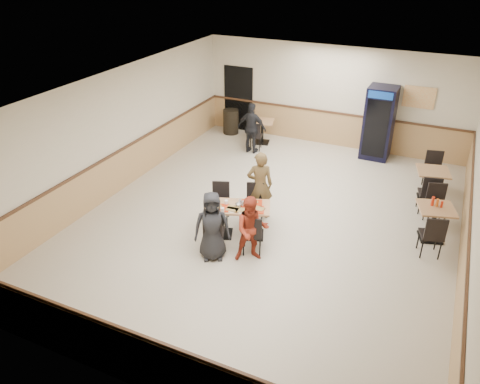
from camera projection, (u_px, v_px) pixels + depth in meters
The scene contains 20 objects.
ground at pixel (269, 220), 10.63m from camera, with size 10.00×10.00×0.00m, color beige.
room_shell at pixel (373, 167), 11.73m from camera, with size 10.00×10.00×10.00m.
main_table at pixel (238, 216), 9.85m from camera, with size 1.50×1.11×0.72m.
main_chairs at pixel (235, 217), 9.87m from camera, with size 1.67×1.90×0.91m.
diner_woman_left at pixel (212, 226), 9.05m from camera, with size 0.71×0.46×1.45m, color black.
diner_woman_right at pixel (252, 229), 9.02m from camera, with size 0.67×0.52×1.38m, color maroon.
diner_man_opposite at pixel (260, 185), 10.39m from camera, with size 0.58×0.38×1.60m, color brown.
lone_diner at pixel (252, 128), 13.68m from camera, with size 0.89×0.37×1.51m, color black.
tabletop_clutter at pixel (238, 206), 9.68m from camera, with size 1.20×0.90×0.12m.
side_table_near at pixel (434, 218), 9.73m from camera, with size 0.89×0.89×0.76m.
side_table_near_chair_south at pixel (431, 234), 9.25m from camera, with size 0.45×0.45×0.96m, color black, non-canonical shape.
side_table_near_chair_north at pixel (436, 206), 10.22m from camera, with size 0.45×0.45×0.96m, color black, non-canonical shape.
side_table_far at pixel (431, 180), 11.24m from camera, with size 0.87×0.87×0.78m.
side_table_far_chair_south at pixel (429, 192), 10.75m from camera, with size 0.46×0.46×0.99m, color black, non-canonical shape.
side_table_far_chair_north at pixel (433, 171), 11.75m from camera, with size 0.46×0.46×0.99m, color black, non-canonical shape.
condiment_caddy at pixel (436, 202), 9.61m from camera, with size 0.23×0.06×0.20m.
back_table at pixel (262, 128), 14.46m from camera, with size 0.81×0.81×0.72m.
back_table_chair_lone at pixel (255, 135), 14.01m from camera, with size 0.42×0.42×0.91m, color black, non-canonical shape.
pepsi_cooler at pixel (379, 123), 13.26m from camera, with size 0.80×0.81×2.08m.
trash_bin at pixel (231, 122), 15.25m from camera, with size 0.50×0.50×0.79m, color black.
Camera 1 is at (3.19, -8.50, 5.59)m, focal length 35.00 mm.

